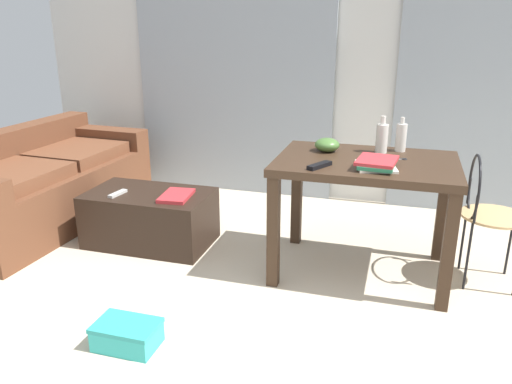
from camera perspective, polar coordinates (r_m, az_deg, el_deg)
name	(u,v)px	position (r m, az deg, el deg)	size (l,w,h in m)	color
ground_plane	(324,305)	(3.07, 7.65, -12.49)	(7.50, 7.50, 0.00)	beige
wall_back	(367,64)	(4.60, 12.40, 13.96)	(6.23, 0.10, 2.46)	silver
curtains	(365,80)	(4.52, 12.19, 12.23)	(4.25, 0.03, 2.20)	#99A3AD
couch	(41,185)	(4.49, -23.05, 0.72)	(0.95, 1.90, 0.74)	brown
coffee_table	(150,218)	(3.83, -11.83, -2.87)	(0.90, 0.53, 0.40)	black
craft_table	(365,178)	(3.24, 12.22, 1.54)	(1.11, 0.78, 0.77)	#382619
wire_chair	(485,205)	(3.40, 24.37, -1.36)	(0.41, 0.41, 0.83)	tan
bottle_near	(401,137)	(3.46, 16.04, 5.97)	(0.07, 0.07, 0.23)	beige
bottle_far	(382,138)	(3.39, 14.01, 5.96)	(0.08, 0.08, 0.24)	beige
bowl	(327,145)	(3.37, 8.02, 5.30)	(0.16, 0.16, 0.09)	#477033
book_stack	(377,163)	(3.04, 13.48, 3.17)	(0.27, 0.30, 0.06)	silver
tv_remote_on_table	(320,165)	(2.99, 7.18, 2.99)	(0.05, 0.19, 0.02)	black
scissors	(401,159)	(3.27, 15.99, 3.60)	(0.11, 0.06, 0.00)	#9EA0A5
tv_remote_primary	(118,194)	(3.77, -15.33, -0.17)	(0.04, 0.17, 0.02)	#B7B7B2
magazine	(176,196)	(3.62, -8.98, -0.42)	(0.19, 0.30, 0.03)	red
shoebox	(127,335)	(2.76, -14.33, -15.32)	(0.32, 0.21, 0.13)	#33B2AD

